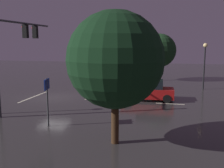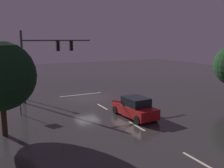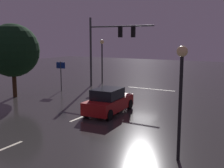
{
  "view_description": "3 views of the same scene",
  "coord_description": "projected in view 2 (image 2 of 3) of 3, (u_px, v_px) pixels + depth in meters",
  "views": [
    {
      "loc": [
        20.21,
        10.1,
        4.79
      ],
      "look_at": [
        -0.71,
        5.13,
        1.29
      ],
      "focal_mm": 41.19,
      "sensor_mm": 36.0,
      "label": 1
    },
    {
      "loc": [
        9.61,
        24.87,
        6.33
      ],
      "look_at": [
        -0.99,
        4.09,
        2.12
      ],
      "focal_mm": 40.25,
      "sensor_mm": 36.0,
      "label": 2
    },
    {
      "loc": [
        -10.38,
        24.21,
        4.99
      ],
      "look_at": [
        0.16,
        5.65,
        1.54
      ],
      "focal_mm": 45.3,
      "sensor_mm": 36.0,
      "label": 3
    }
  ],
  "objects": [
    {
      "name": "car_approaching",
      "position": [
        135.0,
        108.0,
        20.38
      ],
      "size": [
        2.1,
        4.44,
        1.7
      ],
      "color": "maroon",
      "rests_on": "ground_plane"
    },
    {
      "name": "stop_bar",
      "position": [
        81.0,
        95.0,
        28.84
      ],
      "size": [
        5.0,
        0.16,
        0.01
      ],
      "primitive_type": "cube",
      "color": "beige",
      "rests_on": "ground_plane"
    },
    {
      "name": "tree_right_near",
      "position": [
        1.0,
        76.0,
        16.01
      ],
      "size": [
        4.5,
        4.5,
        6.25
      ],
      "color": "#382314",
      "rests_on": "ground_plane"
    },
    {
      "name": "route_sign",
      "position": [
        20.0,
        91.0,
        20.82
      ],
      "size": [
        0.89,
        0.24,
        2.8
      ],
      "color": "#383A3D",
      "rests_on": "ground_plane"
    },
    {
      "name": "ground_plane",
      "position": [
        87.0,
        98.0,
        27.23
      ],
      "size": [
        80.0,
        80.0,
        0.0
      ],
      "primitive_type": "plane",
      "color": "#2D2B2B"
    },
    {
      "name": "street_lamp_right_kerb",
      "position": [
        21.0,
        67.0,
        26.26
      ],
      "size": [
        0.44,
        0.44,
        4.84
      ],
      "color": "black",
      "rests_on": "ground_plane"
    },
    {
      "name": "lane_dash_near",
      "position": [
        198.0,
        161.0,
        13.2
      ],
      "size": [
        0.16,
        2.2,
        0.01
      ],
      "primitive_type": "cube",
      "rotation": [
        0.0,
        0.0,
        1.57
      ],
      "color": "beige",
      "rests_on": "ground_plane"
    },
    {
      "name": "lane_dash_far",
      "position": [
        102.0,
        107.0,
        23.72
      ],
      "size": [
        0.16,
        2.2,
        0.01
      ],
      "primitive_type": "cube",
      "rotation": [
        0.0,
        0.0,
        1.57
      ],
      "color": "beige",
      "rests_on": "ground_plane"
    },
    {
      "name": "lane_dash_mid",
      "position": [
        136.0,
        126.0,
        18.46
      ],
      "size": [
        0.16,
        2.2,
        0.01
      ],
      "primitive_type": "cube",
      "rotation": [
        0.0,
        0.0,
        1.57
      ],
      "color": "beige",
      "rests_on": "ground_plane"
    },
    {
      "name": "traffic_signal_assembly",
      "position": [
        45.0,
        55.0,
        25.1
      ],
      "size": [
        7.12,
        0.47,
        7.13
      ],
      "color": "#383A3D",
      "rests_on": "ground_plane"
    }
  ]
}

